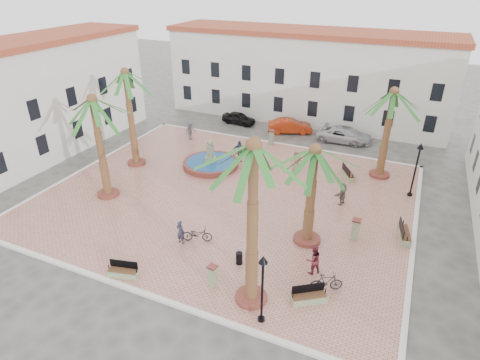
# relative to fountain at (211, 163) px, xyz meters

# --- Properties ---
(ground) EXTENTS (120.00, 120.00, 0.00)m
(ground) POSITION_rel_fountain_xyz_m (3.43, -3.81, -0.48)
(ground) COLOR #56544F
(ground) RESTS_ON ground
(plaza) EXTENTS (26.00, 22.00, 0.15)m
(plaza) POSITION_rel_fountain_xyz_m (3.43, -3.81, -0.40)
(plaza) COLOR tan
(plaza) RESTS_ON ground
(kerb_n) EXTENTS (26.30, 0.30, 0.16)m
(kerb_n) POSITION_rel_fountain_xyz_m (3.43, 7.19, -0.40)
(kerb_n) COLOR silver
(kerb_n) RESTS_ON ground
(kerb_s) EXTENTS (26.30, 0.30, 0.16)m
(kerb_s) POSITION_rel_fountain_xyz_m (3.43, -14.81, -0.40)
(kerb_s) COLOR silver
(kerb_s) RESTS_ON ground
(kerb_e) EXTENTS (0.30, 22.30, 0.16)m
(kerb_e) POSITION_rel_fountain_xyz_m (16.43, -3.81, -0.40)
(kerb_e) COLOR silver
(kerb_e) RESTS_ON ground
(kerb_w) EXTENTS (0.30, 22.30, 0.16)m
(kerb_w) POSITION_rel_fountain_xyz_m (-9.57, -3.81, -0.40)
(kerb_w) COLOR silver
(kerb_w) RESTS_ON ground
(building_north) EXTENTS (30.40, 7.40, 9.50)m
(building_north) POSITION_rel_fountain_xyz_m (3.43, 16.19, 4.29)
(building_north) COLOR silver
(building_north) RESTS_ON ground
(building_west) EXTENTS (6.40, 24.40, 10.00)m
(building_west) POSITION_rel_fountain_xyz_m (-15.56, -3.81, 4.54)
(building_west) COLOR silver
(building_west) RESTS_ON ground
(fountain) EXTENTS (4.68, 4.68, 2.42)m
(fountain) POSITION_rel_fountain_xyz_m (0.00, 0.00, 0.00)
(fountain) COLOR brown
(fountain) RESTS_ON plaza
(palm_nw) EXTENTS (4.98, 4.98, 8.21)m
(palm_nw) POSITION_rel_fountain_xyz_m (-6.08, -2.17, 6.68)
(palm_nw) COLOR brown
(palm_nw) RESTS_ON plaza
(palm_sw) EXTENTS (5.14, 5.14, 7.66)m
(palm_sw) POSITION_rel_fountain_xyz_m (-4.67, -7.45, 6.13)
(palm_sw) COLOR brown
(palm_sw) RESTS_ON plaza
(palm_s) EXTENTS (5.31, 5.31, 8.85)m
(palm_s) POSITION_rel_fountain_xyz_m (9.13, -12.94, 7.24)
(palm_s) COLOR brown
(palm_s) RESTS_ON plaza
(palm_e) EXTENTS (5.39, 5.39, 6.48)m
(palm_e) POSITION_rel_fountain_xyz_m (10.36, -6.95, 4.95)
(palm_e) COLOR brown
(palm_e) RESTS_ON plaza
(palm_ne) EXTENTS (5.19, 5.19, 7.30)m
(palm_ne) POSITION_rel_fountain_xyz_m (13.34, 4.04, 5.78)
(palm_ne) COLOR brown
(palm_ne) RESTS_ON plaza
(bench_s) EXTENTS (1.77, 0.90, 0.90)m
(bench_s) POSITION_rel_fountain_xyz_m (2.08, -14.19, -0.08)
(bench_s) COLOR gray
(bench_s) RESTS_ON plaza
(bench_se) EXTENTS (1.80, 1.48, 0.95)m
(bench_se) POSITION_rel_fountain_xyz_m (11.85, -11.94, -0.06)
(bench_se) COLOR gray
(bench_se) RESTS_ON plaza
(bench_e) EXTENTS (0.96, 2.01, 1.02)m
(bench_e) POSITION_rel_fountain_xyz_m (15.81, -4.26, -0.04)
(bench_e) COLOR gray
(bench_e) RESTS_ON plaza
(bench_ne) EXTENTS (1.42, 1.91, 0.99)m
(bench_ne) POSITION_rel_fountain_xyz_m (11.07, 2.61, -0.05)
(bench_ne) COLOR gray
(bench_ne) RESTS_ON plaza
(lamppost_s) EXTENTS (0.42, 0.42, 3.88)m
(lamppost_s) POSITION_rel_fountain_xyz_m (10.11, -14.04, 2.30)
(lamppost_s) COLOR black
(lamppost_s) RESTS_ON plaza
(lamppost_e) EXTENTS (0.45, 0.45, 4.19)m
(lamppost_e) POSITION_rel_fountain_xyz_m (15.83, 1.61, 2.51)
(lamppost_e) COLOR black
(lamppost_e) RESTS_ON plaza
(bollard_se) EXTENTS (0.51, 0.51, 1.26)m
(bollard_se) POSITION_rel_fountain_xyz_m (6.88, -12.81, 0.33)
(bollard_se) COLOR gray
(bollard_se) RESTS_ON plaza
(bollard_n) EXTENTS (0.53, 0.53, 1.46)m
(bollard_n) POSITION_rel_fountain_xyz_m (3.06, 6.59, 0.43)
(bollard_n) COLOR gray
(bollard_n) RESTS_ON plaza
(bollard_e) EXTENTS (0.51, 0.51, 1.43)m
(bollard_e) POSITION_rel_fountain_xyz_m (13.01, -5.57, 0.41)
(bollard_e) COLOR gray
(bollard_e) RESTS_ON plaza
(litter_bin) EXTENTS (0.38, 0.38, 0.74)m
(litter_bin) POSITION_rel_fountain_xyz_m (7.43, -10.65, 0.04)
(litter_bin) COLOR black
(litter_bin) RESTS_ON plaza
(cyclist_a) EXTENTS (0.62, 0.45, 1.58)m
(cyclist_a) POSITION_rel_fountain_xyz_m (3.38, -10.30, 0.46)
(cyclist_a) COLOR #2E3146
(cyclist_a) RESTS_ON plaza
(bicycle_a) EXTENTS (1.97, 1.25, 0.98)m
(bicycle_a) POSITION_rel_fountain_xyz_m (4.20, -9.73, 0.16)
(bicycle_a) COLOR black
(bicycle_a) RESTS_ON plaza
(cyclist_b) EXTENTS (1.10, 1.09, 1.79)m
(cyclist_b) POSITION_rel_fountain_xyz_m (11.43, -9.69, 0.57)
(cyclist_b) COLOR maroon
(cyclist_b) RESTS_ON plaza
(bicycle_b) EXTENTS (1.77, 1.23, 1.05)m
(bicycle_b) POSITION_rel_fountain_xyz_m (12.44, -10.75, 0.19)
(bicycle_b) COLOR black
(bicycle_b) RESTS_ON plaza
(pedestrian_fountain_a) EXTENTS (0.96, 0.67, 1.88)m
(pedestrian_fountain_a) POSITION_rel_fountain_xyz_m (6.90, 2.06, 0.61)
(pedestrian_fountain_a) COLOR #896E59
(pedestrian_fountain_a) RESTS_ON plaza
(pedestrian_fountain_b) EXTENTS (1.16, 0.62, 1.89)m
(pedestrian_fountain_b) POSITION_rel_fountain_xyz_m (1.78, 1.99, 0.61)
(pedestrian_fountain_b) COLOR #2E4056
(pedestrian_fountain_b) RESTS_ON plaza
(pedestrian_north) EXTENTS (1.02, 1.38, 1.91)m
(pedestrian_north) POSITION_rel_fountain_xyz_m (-4.65, 4.61, 0.62)
(pedestrian_north) COLOR #56575B
(pedestrian_north) RESTS_ON plaza
(pedestrian_east) EXTENTS (0.95, 1.61, 1.66)m
(pedestrian_east) POSITION_rel_fountain_xyz_m (11.41, -1.66, 0.50)
(pedestrian_east) COLOR #645B4F
(pedestrian_east) RESTS_ON plaza
(car_black) EXTENTS (3.83, 1.79, 1.27)m
(car_black) POSITION_rel_fountain_xyz_m (-2.34, 11.05, 0.16)
(car_black) COLOR black
(car_black) RESTS_ON ground
(car_red) EXTENTS (4.72, 3.20, 1.47)m
(car_red) POSITION_rel_fountain_xyz_m (3.60, 10.68, 0.26)
(car_red) COLOR #AC2D0E
(car_red) RESTS_ON ground
(car_silver) EXTENTS (4.76, 1.94, 1.38)m
(car_silver) POSITION_rel_fountain_xyz_m (9.48, 10.82, 0.21)
(car_silver) COLOR #B3B4BC
(car_silver) RESTS_ON ground
(car_white) EXTENTS (4.91, 2.42, 1.34)m
(car_white) POSITION_rel_fountain_xyz_m (8.97, 10.42, 0.19)
(car_white) COLOR #BFB6B7
(car_white) RESTS_ON ground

